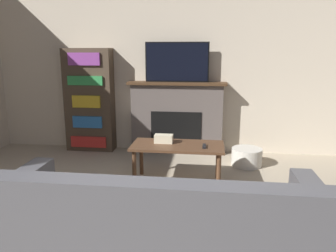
# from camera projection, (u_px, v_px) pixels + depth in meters

# --- Properties ---
(wall_back) EXTENTS (6.75, 0.06, 2.70)m
(wall_back) POSITION_uv_depth(u_px,v_px,m) (177.00, 65.00, 5.01)
(wall_back) COLOR beige
(wall_back) RESTS_ON ground_plane
(fireplace) EXTENTS (1.49, 0.28, 1.10)m
(fireplace) POSITION_uv_depth(u_px,v_px,m) (177.00, 117.00, 5.05)
(fireplace) COLOR #605651
(fireplace) RESTS_ON ground_plane
(tv) EXTENTS (0.95, 0.03, 0.59)m
(tv) POSITION_uv_depth(u_px,v_px,m) (177.00, 62.00, 4.84)
(tv) COLOR black
(tv) RESTS_ON fireplace
(couch) EXTENTS (2.21, 0.95, 0.89)m
(couch) POSITION_uv_depth(u_px,v_px,m) (156.00, 244.00, 2.19)
(couch) COLOR #4C4C51
(couch) RESTS_ON ground_plane
(coffee_table) EXTENTS (1.09, 0.52, 0.47)m
(coffee_table) POSITION_uv_depth(u_px,v_px,m) (178.00, 150.00, 3.90)
(coffee_table) COLOR brown
(coffee_table) RESTS_ON ground_plane
(tissue_box) EXTENTS (0.22, 0.12, 0.10)m
(tissue_box) POSITION_uv_depth(u_px,v_px,m) (164.00, 139.00, 3.96)
(tissue_box) COLOR beige
(tissue_box) RESTS_ON coffee_table
(remote_control) EXTENTS (0.04, 0.15, 0.02)m
(remote_control) POSITION_uv_depth(u_px,v_px,m) (204.00, 146.00, 3.79)
(remote_control) COLOR black
(remote_control) RESTS_ON coffee_table
(bookshelf) EXTENTS (0.75, 0.29, 1.60)m
(bookshelf) POSITION_uv_depth(u_px,v_px,m) (89.00, 100.00, 5.14)
(bookshelf) COLOR #4C3D2D
(bookshelf) RESTS_ON ground_plane
(storage_basket) EXTENTS (0.42, 0.42, 0.24)m
(storage_basket) POSITION_uv_depth(u_px,v_px,m) (247.00, 157.00, 4.54)
(storage_basket) COLOR silver
(storage_basket) RESTS_ON ground_plane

